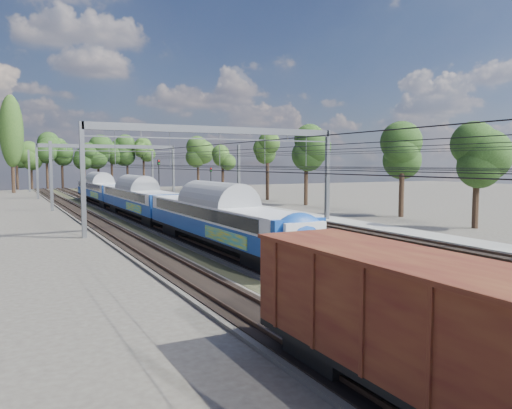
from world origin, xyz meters
name	(u,v)px	position (x,y,z in m)	size (l,w,h in m)	color
track_bed	(168,213)	(0.00, 45.00, 0.10)	(21.00, 130.00, 0.34)	#47423A
platform	(403,232)	(12.00, 20.00, 0.15)	(3.00, 70.00, 0.30)	gray
catenary	(152,159)	(0.33, 52.69, 6.40)	(25.65, 130.00, 9.00)	slate
tree_belt	(133,152)	(7.46, 92.06, 8.11)	(38.53, 99.24, 12.31)	black
poplar	(11,132)	(-14.50, 98.00, 11.89)	(4.40, 4.40, 19.04)	black
emu_train	(138,194)	(-4.50, 41.01, 2.61)	(3.03, 64.02, 4.43)	black
freight_boxcar	(477,347)	(-9.00, -3.75, 2.14)	(2.81, 13.59, 3.50)	black
worker	(188,203)	(3.63, 48.34, 0.83)	(0.61, 0.40, 1.67)	black
signal_near	(159,175)	(4.03, 62.08, 4.01)	(0.42, 0.38, 6.33)	black
signal_far	(211,180)	(10.90, 58.57, 3.26)	(0.35, 0.32, 5.15)	black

